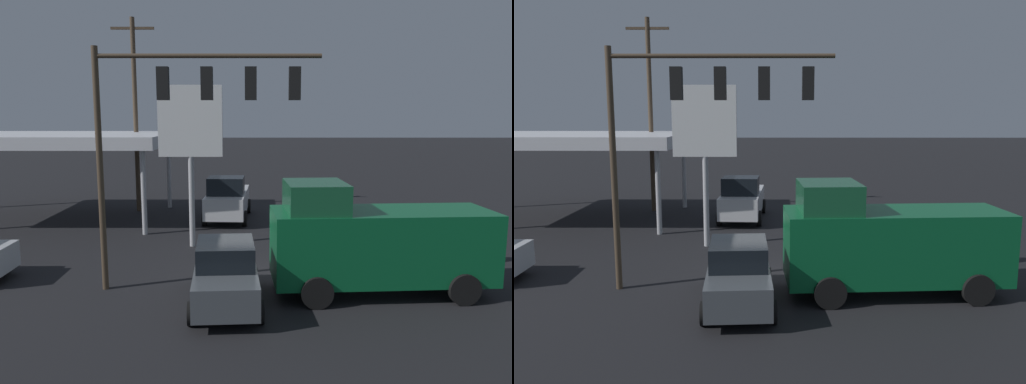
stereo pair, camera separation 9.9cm
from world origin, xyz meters
TOP-DOWN VIEW (x-y plane):
  - ground_plane at (0.00, 0.00)m, footprint 200.00×200.00m
  - traffic_signal_assembly at (2.20, 1.33)m, footprint 6.99×0.43m
  - utility_pole at (6.86, -11.78)m, footprint 2.40×0.26m
  - gas_station_canopy at (10.55, -9.45)m, footprint 11.82×8.05m
  - price_sign at (2.73, -3.94)m, footprint 2.66×0.27m
  - pickup_parked at (1.52, -9.34)m, footprint 2.43×5.28m
  - delivery_truck at (-3.73, 1.74)m, footprint 6.93×2.89m
  - sedan_far at (0.90, 2.69)m, footprint 2.27×4.50m

SIDE VIEW (x-z plane):
  - ground_plane at x=0.00m, z-range 0.00..0.00m
  - sedan_far at x=0.90m, z-range -0.01..1.92m
  - pickup_parked at x=1.52m, z-range -0.09..2.31m
  - delivery_truck at x=-3.73m, z-range -0.10..3.48m
  - gas_station_canopy at x=10.55m, z-range 1.96..6.55m
  - price_sign at x=2.73m, z-range 1.61..8.41m
  - utility_pole at x=6.86m, z-range 0.29..11.20m
  - traffic_signal_assembly at x=2.20m, z-range 1.97..9.65m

